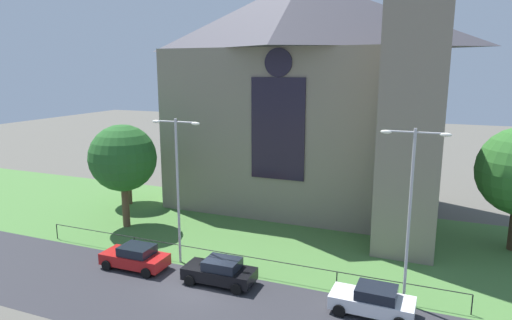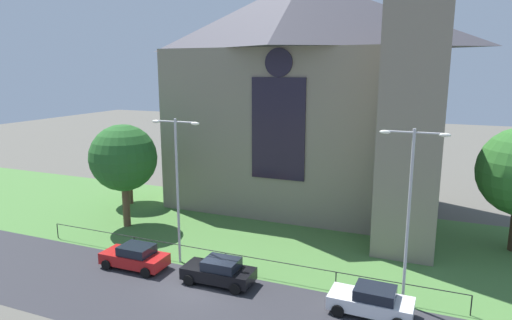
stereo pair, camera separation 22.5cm
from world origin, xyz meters
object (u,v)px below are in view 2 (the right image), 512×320
streetlamp_far (410,198)px  parked_car_red (135,257)px  tree_left_near (123,158)px  parked_car_black (219,271)px  church_building (308,93)px  parked_car_white (372,301)px  tree_left_far (129,160)px  streetlamp_near (177,174)px

streetlamp_far → parked_car_red: streetlamp_far is taller
tree_left_near → parked_car_black: (11.33, -5.94, -4.78)m
church_building → streetlamp_far: (9.82, -14.92, -4.37)m
tree_left_near → streetlamp_far: size_ratio=0.86×
church_building → parked_car_white: bearing=-63.1°
tree_left_near → parked_car_black: 13.66m
streetlamp_far → parked_car_white: size_ratio=2.23×
parked_car_red → parked_car_white: bearing=179.9°
tree_left_far → streetlamp_far: (25.02, -9.32, 1.72)m
tree_left_near → tree_left_far: bearing=125.1°
tree_left_far → tree_left_near: 6.35m
tree_left_far → parked_car_white: (23.64, -11.07, -3.43)m
tree_left_far → parked_car_red: bearing=-51.1°
streetlamp_far → parked_car_black: streetlamp_far is taller
tree_left_far → parked_car_black: (14.89, -11.02, -3.43)m
tree_left_far → streetlamp_near: streetlamp_near is taller
streetlamp_near → streetlamp_far: (13.87, 0.00, 0.05)m
tree_left_far → streetlamp_near: 14.63m
church_building → parked_car_black: 19.15m
tree_left_near → streetlamp_near: (7.59, -4.25, 0.32)m
tree_left_far → parked_car_white: size_ratio=1.54×
streetlamp_near → tree_left_near: bearing=150.8°
tree_left_far → parked_car_black: 18.84m
parked_car_white → tree_left_far: bearing=-23.9°
church_building → streetlamp_near: size_ratio=2.78×
parked_car_black → tree_left_far: bearing=-38.0°
tree_left_far → parked_car_black: bearing=-36.5°
tree_left_far → tree_left_near: bearing=-54.9°
tree_left_far → tree_left_near: size_ratio=0.80×
streetlamp_near → tree_left_far: bearing=140.1°
streetlamp_near → parked_car_black: size_ratio=2.21×
parked_car_red → church_building: bearing=-110.8°
streetlamp_far → parked_car_black: size_ratio=2.23×
parked_car_black → parked_car_white: (8.74, -0.06, 0.00)m
church_building → parked_car_red: 20.26m
tree_left_near → parked_car_black: tree_left_near is taller
parked_car_black → streetlamp_far: bearing=-172.0°
streetlamp_near → parked_car_red: bearing=-138.3°
tree_left_far → streetlamp_far: 26.76m
parked_car_black → parked_car_white: same height
streetlamp_far → parked_car_white: bearing=-128.4°
streetlamp_near → parked_car_black: (3.74, -1.69, -5.11)m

